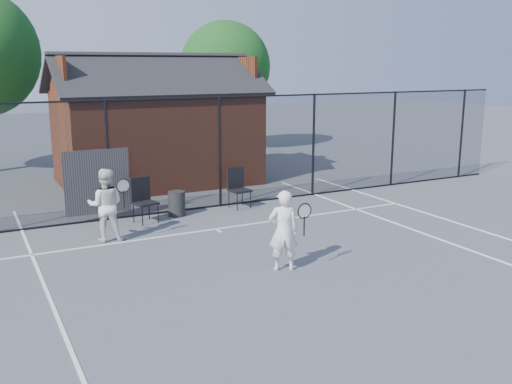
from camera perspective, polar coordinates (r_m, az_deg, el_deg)
name	(u,v)px	position (r m, az deg, el deg)	size (l,w,h in m)	color
ground	(279,268)	(11.02, 2.29, -7.65)	(80.00, 80.00, 0.00)	#4D5058
court_lines	(317,292)	(9.97, 6.11, -9.92)	(11.02, 18.00, 0.01)	silver
fence	(174,158)	(14.97, -8.22, 3.40)	(22.04, 3.00, 3.00)	black
clubhouse	(156,134)	(18.96, -9.96, 5.76)	(6.50, 4.36, 4.19)	#622B17
tree_right	(225,67)	(25.76, -3.09, 12.39)	(3.97, 3.97, 5.70)	#362015
player_front	(284,231)	(10.71, 2.79, -3.87)	(0.74, 0.60, 1.55)	white
player_back	(106,205)	(12.90, -14.80, -1.26)	(0.95, 0.83, 1.62)	silver
chair_left	(145,201)	(14.22, -11.01, -0.90)	(0.52, 0.55, 1.09)	black
chair_right	(240,189)	(15.41, -1.64, 0.34)	(0.51, 0.54, 1.07)	black
waste_bin	(177,204)	(14.79, -7.93, -1.16)	(0.44, 0.44, 0.64)	black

